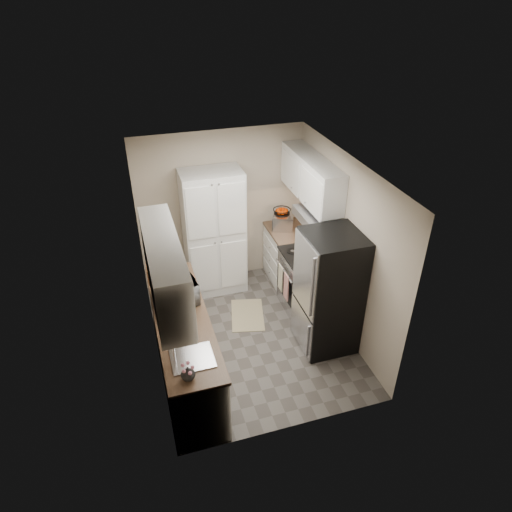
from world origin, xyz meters
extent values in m
plane|color=#56514C|center=(0.00, 0.00, 0.00)|extent=(3.20, 3.20, 0.00)
cube|color=#C0B19B|center=(0.00, 1.60, 1.25)|extent=(2.60, 0.04, 2.50)
cube|color=#C0B19B|center=(0.00, -1.60, 1.25)|extent=(2.60, 0.04, 2.50)
cube|color=#C0B19B|center=(-1.30, 0.00, 1.25)|extent=(0.04, 3.20, 2.50)
cube|color=#C0B19B|center=(1.30, 0.00, 1.25)|extent=(0.04, 3.20, 2.50)
cube|color=white|center=(0.00, 0.00, 2.50)|extent=(2.60, 3.20, 0.04)
cube|color=silver|center=(-1.13, -0.75, 1.83)|extent=(0.33, 1.60, 0.70)
cube|color=silver|center=(1.13, 0.82, 1.89)|extent=(0.33, 1.55, 0.58)
cube|color=#99999E|center=(1.07, 0.39, 1.52)|extent=(0.45, 0.76, 0.13)
cube|color=#B7B7BC|center=(-0.99, -1.15, 0.93)|extent=(0.45, 0.40, 0.02)
cube|color=brown|center=(-1.29, 0.20, 1.18)|extent=(0.02, 0.22, 0.22)
cube|color=silver|center=(-0.20, 1.32, 1.00)|extent=(0.90, 0.55, 2.00)
cube|color=silver|center=(-0.99, -0.43, 0.44)|extent=(0.60, 2.30, 0.88)
cube|color=brown|center=(-0.99, -0.43, 0.90)|extent=(0.63, 2.33, 0.04)
cube|color=silver|center=(0.99, 1.19, 0.44)|extent=(0.60, 0.80, 0.88)
cube|color=brown|center=(0.99, 1.19, 0.90)|extent=(0.63, 0.83, 0.04)
cube|color=#B7B7BC|center=(0.97, 0.39, 0.45)|extent=(0.64, 0.76, 0.90)
cube|color=black|center=(0.97, 0.39, 0.92)|extent=(0.66, 0.78, 0.03)
cube|color=black|center=(1.26, 0.39, 1.02)|extent=(0.06, 0.76, 0.22)
cube|color=tan|center=(0.60, 0.25, 0.55)|extent=(0.01, 0.16, 0.42)
cube|color=beige|center=(0.60, 0.49, 0.55)|extent=(0.01, 0.16, 0.42)
cube|color=#B7B7BC|center=(0.94, -0.41, 0.85)|extent=(0.70, 0.72, 1.70)
imported|color=#B5B6BA|center=(-0.95, -0.06, 1.07)|extent=(0.49, 0.62, 0.31)
cylinder|color=black|center=(-1.14, 0.40, 1.08)|extent=(0.08, 0.08, 0.32)
imported|color=beige|center=(-1.08, -1.41, 1.00)|extent=(0.15, 0.15, 0.15)
cube|color=#4E883A|center=(-0.97, 0.61, 1.05)|extent=(0.08, 0.20, 0.26)
cube|color=#B8B8BD|center=(0.93, 1.34, 1.04)|extent=(0.46, 0.51, 0.24)
cube|color=tan|center=(0.07, 0.45, 0.01)|extent=(0.63, 0.84, 0.01)
camera|label=1|loc=(-1.38, -4.71, 4.40)|focal=32.00mm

